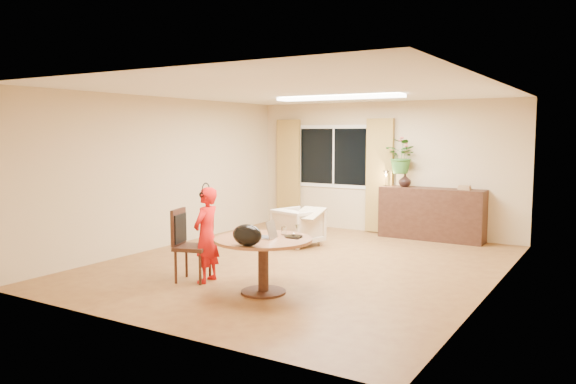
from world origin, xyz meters
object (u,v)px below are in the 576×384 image
(child, at_px, (206,235))
(dining_table, at_px, (263,250))
(armchair, at_px, (299,227))
(dining_chair, at_px, (193,245))
(sideboard, at_px, (431,214))

(child, bearing_deg, dining_table, 79.95)
(dining_table, height_order, armchair, dining_table)
(dining_chair, relative_size, armchair, 1.33)
(dining_chair, height_order, child, child)
(armchair, bearing_deg, sideboard, -120.49)
(dining_chair, xyz_separation_m, armchair, (-0.01, 2.83, -0.15))
(dining_table, bearing_deg, armchair, 111.92)
(dining_chair, relative_size, child, 0.77)
(armchair, xyz_separation_m, sideboard, (1.85, 1.76, 0.15))
(dining_table, xyz_separation_m, armchair, (-1.13, 2.81, -0.21))
(armchair, bearing_deg, child, 109.85)
(dining_chair, bearing_deg, child, 3.13)
(dining_table, height_order, child, child)
(sideboard, bearing_deg, dining_chair, -111.84)
(child, relative_size, sideboard, 0.66)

